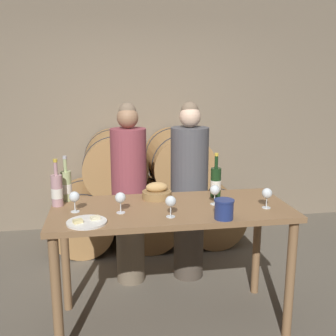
# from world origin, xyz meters

# --- Properties ---
(ground_plane) EXTENTS (10.00, 10.00, 0.00)m
(ground_plane) POSITION_xyz_m (0.00, 0.00, 0.00)
(ground_plane) COLOR #665E51
(stone_wall_back) EXTENTS (10.00, 0.12, 3.20)m
(stone_wall_back) POSITION_xyz_m (0.00, 2.18, 1.60)
(stone_wall_back) COLOR #7F705B
(stone_wall_back) RESTS_ON ground_plane
(barrel_stack) EXTENTS (2.07, 0.91, 1.25)m
(barrel_stack) POSITION_xyz_m (0.00, 1.60, 0.56)
(barrel_stack) COLOR #A87A47
(barrel_stack) RESTS_ON ground_plane
(tasting_table) EXTENTS (1.68, 0.73, 0.91)m
(tasting_table) POSITION_xyz_m (0.00, 0.00, 0.79)
(tasting_table) COLOR olive
(tasting_table) RESTS_ON ground_plane
(person_left) EXTENTS (0.31, 0.31, 1.60)m
(person_left) POSITION_xyz_m (-0.25, 0.70, 0.82)
(person_left) COLOR #756651
(person_left) RESTS_ON ground_plane
(person_right) EXTENTS (0.33, 0.33, 1.61)m
(person_right) POSITION_xyz_m (0.28, 0.70, 0.82)
(person_right) COLOR #4C4238
(person_right) RESTS_ON ground_plane
(wine_bottle_red) EXTENTS (0.08, 0.08, 0.34)m
(wine_bottle_red) POSITION_xyz_m (0.38, 0.19, 1.02)
(wine_bottle_red) COLOR #193819
(wine_bottle_red) RESTS_ON tasting_table
(wine_bottle_white) EXTENTS (0.08, 0.08, 0.34)m
(wine_bottle_white) POSITION_xyz_m (-0.74, 0.28, 1.02)
(wine_bottle_white) COLOR #ADBC7F
(wine_bottle_white) RESTS_ON tasting_table
(wine_bottle_rose) EXTENTS (0.08, 0.08, 0.34)m
(wine_bottle_rose) POSITION_xyz_m (-0.80, 0.16, 1.02)
(wine_bottle_rose) COLOR #BC8E93
(wine_bottle_rose) RESTS_ON tasting_table
(blue_crock) EXTENTS (0.13, 0.13, 0.13)m
(blue_crock) POSITION_xyz_m (0.29, -0.30, 0.98)
(blue_crock) COLOR navy
(blue_crock) RESTS_ON tasting_table
(bread_basket) EXTENTS (0.22, 0.22, 0.13)m
(bread_basket) POSITION_xyz_m (-0.07, 0.23, 0.96)
(bread_basket) COLOR olive
(bread_basket) RESTS_ON tasting_table
(cheese_plate) EXTENTS (0.25, 0.25, 0.04)m
(cheese_plate) POSITION_xyz_m (-0.58, -0.24, 0.92)
(cheese_plate) COLOR white
(cheese_plate) RESTS_ON tasting_table
(wine_glass_far_left) EXTENTS (0.07, 0.07, 0.14)m
(wine_glass_far_left) POSITION_xyz_m (-0.67, 0.00, 1.01)
(wine_glass_far_left) COLOR white
(wine_glass_far_left) RESTS_ON tasting_table
(wine_glass_left) EXTENTS (0.07, 0.07, 0.14)m
(wine_glass_left) POSITION_xyz_m (-0.36, -0.07, 1.01)
(wine_glass_left) COLOR white
(wine_glass_left) RESTS_ON tasting_table
(wine_glass_center) EXTENTS (0.07, 0.07, 0.14)m
(wine_glass_center) POSITION_xyz_m (-0.04, -0.21, 1.01)
(wine_glass_center) COLOR white
(wine_glass_center) RESTS_ON tasting_table
(wine_glass_right) EXTENTS (0.07, 0.07, 0.14)m
(wine_glass_right) POSITION_xyz_m (0.32, 0.01, 1.01)
(wine_glass_right) COLOR white
(wine_glass_right) RESTS_ON tasting_table
(wine_glass_far_right) EXTENTS (0.07, 0.07, 0.14)m
(wine_glass_far_right) POSITION_xyz_m (0.65, -0.13, 1.01)
(wine_glass_far_right) COLOR white
(wine_glass_far_right) RESTS_ON tasting_table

